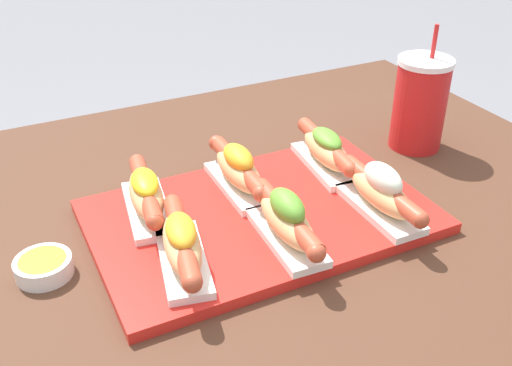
% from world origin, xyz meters
% --- Properties ---
extents(serving_tray, '(0.51, 0.32, 0.02)m').
position_xyz_m(serving_tray, '(0.00, 0.01, 0.77)').
color(serving_tray, red).
rests_on(serving_tray, patio_table).
extents(hot_dog_0, '(0.09, 0.20, 0.07)m').
position_xyz_m(hot_dog_0, '(-0.15, -0.05, 0.81)').
color(hot_dog_0, white).
rests_on(hot_dog_0, serving_tray).
extents(hot_dog_1, '(0.07, 0.21, 0.08)m').
position_xyz_m(hot_dog_1, '(-0.00, -0.07, 0.81)').
color(hot_dog_1, white).
rests_on(hot_dog_1, serving_tray).
extents(hot_dog_2, '(0.06, 0.21, 0.08)m').
position_xyz_m(hot_dog_2, '(0.16, -0.07, 0.81)').
color(hot_dog_2, white).
rests_on(hot_dog_2, serving_tray).
extents(hot_dog_3, '(0.08, 0.20, 0.07)m').
position_xyz_m(hot_dog_3, '(-0.16, 0.09, 0.81)').
color(hot_dog_3, white).
rests_on(hot_dog_3, serving_tray).
extents(hot_dog_4, '(0.06, 0.21, 0.07)m').
position_xyz_m(hot_dog_4, '(-0.00, 0.09, 0.81)').
color(hot_dog_4, white).
rests_on(hot_dog_4, serving_tray).
extents(hot_dog_5, '(0.08, 0.21, 0.07)m').
position_xyz_m(hot_dog_5, '(0.16, 0.09, 0.81)').
color(hot_dog_5, white).
rests_on(hot_dog_5, serving_tray).
extents(sauce_bowl, '(0.08, 0.08, 0.03)m').
position_xyz_m(sauce_bowl, '(-0.32, 0.03, 0.77)').
color(sauce_bowl, white).
rests_on(sauce_bowl, patio_table).
extents(drink_cup, '(0.10, 0.10, 0.23)m').
position_xyz_m(drink_cup, '(0.38, 0.11, 0.84)').
color(drink_cup, red).
rests_on(drink_cup, patio_table).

